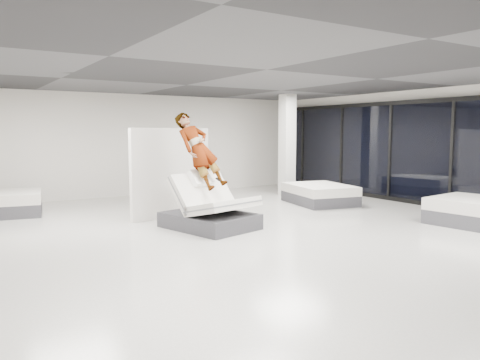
# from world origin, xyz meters

# --- Properties ---
(room) EXTENTS (14.00, 14.04, 3.20)m
(room) POSITION_xyz_m (0.00, 0.00, 1.60)
(room) COLOR beige
(room) RESTS_ON ground
(hero_bed) EXTENTS (1.78, 2.11, 1.24)m
(hero_bed) POSITION_xyz_m (-0.56, 1.22, 0.37)
(hero_bed) COLOR #36363B
(hero_bed) RESTS_ON floor
(person) EXTENTS (1.09, 1.91, 1.26)m
(person) POSITION_xyz_m (-0.65, 1.55, 1.26)
(person) COLOR slate
(person) RESTS_ON hero_bed
(remote) EXTENTS (0.08, 0.15, 0.08)m
(remote) POSITION_xyz_m (-0.35, 1.27, 1.02)
(remote) COLOR black
(remote) RESTS_ON person
(divider_panel) EXTENTS (2.27, 0.73, 2.12)m
(divider_panel) POSITION_xyz_m (-0.67, 2.98, 1.06)
(divider_panel) COLOR silver
(divider_panel) RESTS_ON floor
(flat_bed_right_far) EXTENTS (1.84, 2.22, 0.54)m
(flat_bed_right_far) POSITION_xyz_m (3.67, 2.57, 0.27)
(flat_bed_right_far) COLOR #36363B
(flat_bed_right_far) RESTS_ON floor
(column) EXTENTS (0.40, 0.40, 3.20)m
(column) POSITION_xyz_m (4.00, 4.50, 1.60)
(column) COLOR beige
(column) RESTS_ON floor
(storefront_glazing) EXTENTS (0.12, 13.40, 2.92)m
(storefront_glazing) POSITION_xyz_m (5.90, 0.00, 1.45)
(storefront_glazing) COLOR #212437
(storefront_glazing) RESTS_ON floor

